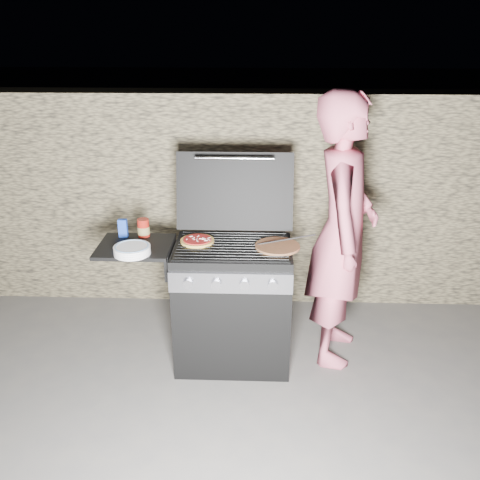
{
  "coord_description": "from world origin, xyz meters",
  "views": [
    {
      "loc": [
        0.18,
        -3.33,
        2.34
      ],
      "look_at": [
        0.05,
        0.0,
        0.95
      ],
      "focal_mm": 40.0,
      "sensor_mm": 36.0,
      "label": 1
    }
  ],
  "objects_px": {
    "person": "(342,232)",
    "pizza_topped": "(197,240)",
    "gas_grill": "(198,303)",
    "sauce_jar": "(143,228)"
  },
  "relations": [
    {
      "from": "sauce_jar",
      "to": "person",
      "type": "height_order",
      "value": "person"
    },
    {
      "from": "gas_grill",
      "to": "sauce_jar",
      "type": "bearing_deg",
      "value": 157.53
    },
    {
      "from": "pizza_topped",
      "to": "person",
      "type": "relative_size",
      "value": 0.12
    },
    {
      "from": "person",
      "to": "pizza_topped",
      "type": "bearing_deg",
      "value": 105.27
    },
    {
      "from": "gas_grill",
      "to": "sauce_jar",
      "type": "xyz_separation_m",
      "value": [
        -0.39,
        0.16,
        0.51
      ]
    },
    {
      "from": "gas_grill",
      "to": "pizza_topped",
      "type": "height_order",
      "value": "pizza_topped"
    },
    {
      "from": "gas_grill",
      "to": "pizza_topped",
      "type": "xyz_separation_m",
      "value": [
        0.0,
        0.05,
        0.47
      ]
    },
    {
      "from": "pizza_topped",
      "to": "person",
      "type": "height_order",
      "value": "person"
    },
    {
      "from": "pizza_topped",
      "to": "gas_grill",
      "type": "bearing_deg",
      "value": -94.38
    },
    {
      "from": "pizza_topped",
      "to": "sauce_jar",
      "type": "relative_size",
      "value": 1.8
    }
  ]
}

